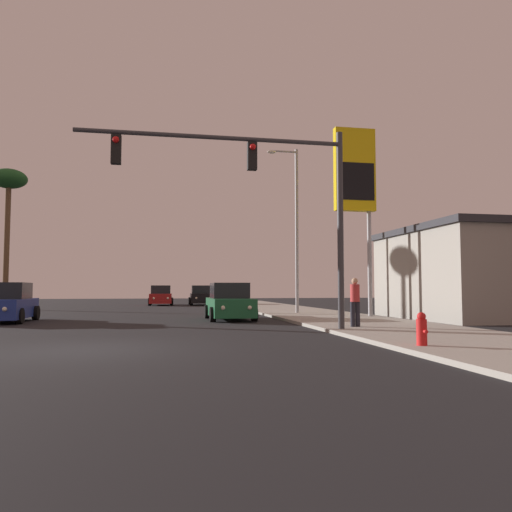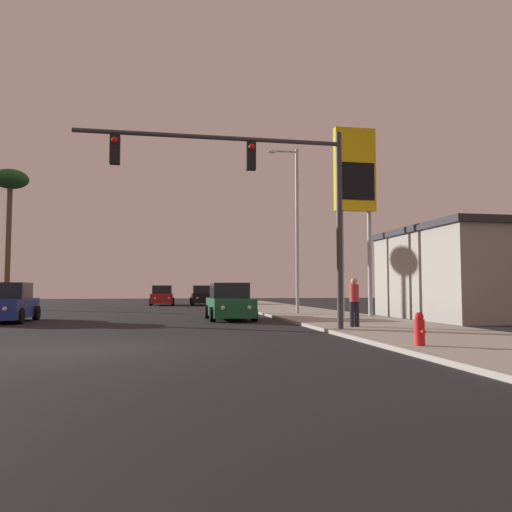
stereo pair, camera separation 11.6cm
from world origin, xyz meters
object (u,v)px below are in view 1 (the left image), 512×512
at_px(car_green, 230,303).
at_px(car_blue, 6,304).
at_px(street_lamp, 294,221).
at_px(palm_tree_mid, 9,187).
at_px(car_black, 201,296).
at_px(traffic_light_mast, 265,184).
at_px(pedestrian_on_sidewalk, 355,300).
at_px(gas_station_sign, 355,180).
at_px(fire_hydrant, 422,329).
at_px(car_red, 161,296).

relative_size(car_green, car_blue, 0.99).
xyz_separation_m(car_green, street_lamp, (4.06, 3.66, 4.36)).
distance_m(car_green, palm_tree_mid, 20.57).
distance_m(car_black, palm_tree_mid, 17.33).
xyz_separation_m(street_lamp, palm_tree_mid, (-17.52, 9.92, 3.22)).
height_order(car_green, street_lamp, street_lamp).
xyz_separation_m(traffic_light_mast, pedestrian_on_sidewalk, (3.29, 0.73, -3.76)).
distance_m(car_blue, palm_tree_mid, 15.84).
relative_size(gas_station_sign, fire_hydrant, 11.84).
height_order(car_green, gas_station_sign, gas_station_sign).
bearing_deg(palm_tree_mid, car_blue, -73.67).
bearing_deg(palm_tree_mid, traffic_light_mast, -56.57).
xyz_separation_m(gas_station_sign, fire_hydrant, (-3.13, -11.70, -6.13)).
bearing_deg(gas_station_sign, palm_tree_mid, 144.47).
xyz_separation_m(car_red, street_lamp, (7.22, -17.13, 4.36)).
xyz_separation_m(street_lamp, gas_station_sign, (1.93, -3.97, 1.50)).
distance_m(street_lamp, fire_hydrant, 16.39).
height_order(car_blue, traffic_light_mast, traffic_light_mast).
relative_size(traffic_light_mast, pedestrian_on_sidewalk, 5.12).
bearing_deg(traffic_light_mast, street_lamp, 70.34).
height_order(car_green, palm_tree_mid, palm_tree_mid).
bearing_deg(car_black, gas_station_sign, 106.42).
xyz_separation_m(car_green, gas_station_sign, (5.99, -0.31, 5.86)).
distance_m(street_lamp, gas_station_sign, 4.66).
distance_m(car_blue, gas_station_sign, 16.62).
distance_m(car_green, car_blue, 9.55).
bearing_deg(car_black, car_blue, 65.98).
xyz_separation_m(fire_hydrant, pedestrian_on_sidewalk, (0.64, 5.61, 0.55)).
bearing_deg(gas_station_sign, pedestrian_on_sidewalk, -112.32).
distance_m(car_blue, pedestrian_on_sidewalk, 14.63).
height_order(car_green, fire_hydrant, car_green).
bearing_deg(pedestrian_on_sidewalk, gas_station_sign, 67.68).
bearing_deg(palm_tree_mid, car_black, 28.20).
xyz_separation_m(traffic_light_mast, fire_hydrant, (2.65, -4.89, -4.30)).
bearing_deg(gas_station_sign, street_lamp, 115.95).
xyz_separation_m(fire_hydrant, palm_tree_mid, (-16.32, 25.59, 7.85)).
bearing_deg(car_blue, fire_hydrant, 133.51).
xyz_separation_m(car_green, car_blue, (-9.55, 0.23, 0.00)).
distance_m(car_green, street_lamp, 6.99).
xyz_separation_m(car_green, fire_hydrant, (2.86, -12.01, -0.27)).
relative_size(car_red, car_black, 1.00).
xyz_separation_m(car_black, pedestrian_on_sidewalk, (3.22, -27.34, 0.27)).
xyz_separation_m(car_black, gas_station_sign, (5.72, -21.25, 5.86)).
relative_size(car_black, palm_tree_mid, 0.45).
relative_size(pedestrian_on_sidewalk, palm_tree_mid, 0.17).
relative_size(traffic_light_mast, gas_station_sign, 0.95).
bearing_deg(palm_tree_mid, car_red, 35.00).
relative_size(car_red, traffic_light_mast, 0.51).
distance_m(car_blue, car_black, 22.92).
bearing_deg(palm_tree_mid, pedestrian_on_sidewalk, -49.67).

